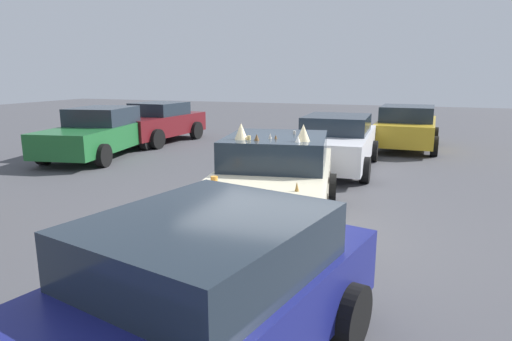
% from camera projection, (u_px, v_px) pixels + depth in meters
% --- Properties ---
extents(ground_plane, '(60.00, 60.00, 0.00)m').
position_uv_depth(ground_plane, '(273.00, 224.00, 7.39)').
color(ground_plane, '#47474C').
extents(art_car_decorated, '(4.56, 2.56, 1.71)m').
position_uv_depth(art_car_decorated, '(274.00, 182.00, 7.29)').
color(art_car_decorated, beige).
rests_on(art_car_decorated, ground).
extents(parked_sedan_behind_right, '(4.17, 2.16, 1.44)m').
position_uv_depth(parked_sedan_behind_right, '(158.00, 122.00, 16.14)').
color(parked_sedan_behind_right, '#5B1419').
rests_on(parked_sedan_behind_right, ground).
extents(parked_sedan_far_right, '(4.20, 2.63, 1.36)m').
position_uv_depth(parked_sedan_far_right, '(192.00, 303.00, 3.48)').
color(parked_sedan_far_right, navy).
rests_on(parked_sedan_far_right, ground).
extents(parked_sedan_row_back_center, '(4.33, 2.08, 1.40)m').
position_uv_depth(parked_sedan_row_back_center, '(336.00, 142.00, 11.58)').
color(parked_sedan_row_back_center, silver).
rests_on(parked_sedan_row_back_center, ground).
extents(parked_sedan_behind_left, '(4.68, 2.55, 1.47)m').
position_uv_depth(parked_sedan_behind_left, '(99.00, 133.00, 13.31)').
color(parked_sedan_behind_left, '#1E602D').
rests_on(parked_sedan_behind_left, ground).
extents(parked_sedan_near_right, '(4.10, 2.15, 1.43)m').
position_uv_depth(parked_sedan_near_right, '(406.00, 127.00, 14.78)').
color(parked_sedan_near_right, gold).
rests_on(parked_sedan_near_right, ground).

